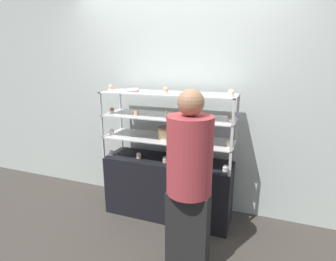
# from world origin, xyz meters

# --- Properties ---
(ground_plane) EXTENTS (20.00, 20.00, 0.00)m
(ground_plane) POSITION_xyz_m (0.00, 0.00, 0.00)
(ground_plane) COLOR #38332D
(back_wall) EXTENTS (8.00, 0.05, 2.60)m
(back_wall) POSITION_xyz_m (0.00, 0.36, 1.30)
(back_wall) COLOR #A8B2AD
(back_wall) RESTS_ON ground_plane
(display_base) EXTENTS (1.41, 0.43, 0.68)m
(display_base) POSITION_xyz_m (0.00, 0.00, 0.34)
(display_base) COLOR black
(display_base) RESTS_ON ground_plane
(display_riser_lower) EXTENTS (1.41, 0.43, 0.24)m
(display_riser_lower) POSITION_xyz_m (0.00, 0.00, 0.91)
(display_riser_lower) COLOR #B7B7BC
(display_riser_lower) RESTS_ON display_base
(display_riser_middle) EXTENTS (1.41, 0.43, 0.24)m
(display_riser_middle) POSITION_xyz_m (0.00, 0.00, 1.15)
(display_riser_middle) COLOR #B7B7BC
(display_riser_middle) RESTS_ON display_riser_lower
(display_riser_upper) EXTENTS (1.41, 0.43, 0.24)m
(display_riser_upper) POSITION_xyz_m (0.00, 0.00, 1.40)
(display_riser_upper) COLOR #B7B7BC
(display_riser_upper) RESTS_ON display_riser_middle
(layer_cake_centerpiece) EXTENTS (0.21, 0.21, 0.13)m
(layer_cake_centerpiece) POSITION_xyz_m (-0.01, 0.00, 0.99)
(layer_cake_centerpiece) COLOR #DBBC84
(layer_cake_centerpiece) RESTS_ON display_riser_lower
(sheet_cake_frosted) EXTENTS (0.21, 0.15, 0.06)m
(sheet_cake_frosted) POSITION_xyz_m (0.25, -0.04, 1.20)
(sheet_cake_frosted) COLOR #DBBC84
(sheet_cake_frosted) RESTS_ON display_riser_middle
(cupcake_0) EXTENTS (0.06, 0.06, 0.07)m
(cupcake_0) POSITION_xyz_m (-0.66, -0.11, 0.71)
(cupcake_0) COLOR white
(cupcake_0) RESTS_ON display_base
(cupcake_1) EXTENTS (0.06, 0.06, 0.07)m
(cupcake_1) POSITION_xyz_m (-0.32, -0.07, 0.71)
(cupcake_1) COLOR #CCB28C
(cupcake_1) RESTS_ON display_base
(cupcake_2) EXTENTS (0.06, 0.06, 0.07)m
(cupcake_2) POSITION_xyz_m (-0.00, -0.09, 0.71)
(cupcake_2) COLOR #CCB28C
(cupcake_2) RESTS_ON display_base
(cupcake_3) EXTENTS (0.06, 0.06, 0.07)m
(cupcake_3) POSITION_xyz_m (0.32, -0.11, 0.71)
(cupcake_3) COLOR beige
(cupcake_3) RESTS_ON display_base
(cupcake_4) EXTENTS (0.06, 0.06, 0.07)m
(cupcake_4) POSITION_xyz_m (0.64, -0.10, 0.71)
(cupcake_4) COLOR white
(cupcake_4) RESTS_ON display_base
(price_tag_0) EXTENTS (0.04, 0.00, 0.04)m
(price_tag_0) POSITION_xyz_m (0.17, -0.19, 0.70)
(price_tag_0) COLOR white
(price_tag_0) RESTS_ON display_base
(cupcake_5) EXTENTS (0.06, 0.06, 0.07)m
(cupcake_5) POSITION_xyz_m (-0.64, -0.09, 0.96)
(cupcake_5) COLOR white
(cupcake_5) RESTS_ON display_riser_lower
(cupcake_6) EXTENTS (0.06, 0.06, 0.07)m
(cupcake_6) POSITION_xyz_m (0.66, -0.07, 0.96)
(cupcake_6) COLOR beige
(cupcake_6) RESTS_ON display_riser_lower
(price_tag_1) EXTENTS (0.04, 0.00, 0.04)m
(price_tag_1) POSITION_xyz_m (0.31, -0.19, 0.95)
(price_tag_1) COLOR white
(price_tag_1) RESTS_ON display_riser_lower
(cupcake_7) EXTENTS (0.05, 0.05, 0.06)m
(cupcake_7) POSITION_xyz_m (-0.64, -0.07, 1.20)
(cupcake_7) COLOR beige
(cupcake_7) RESTS_ON display_riser_middle
(cupcake_8) EXTENTS (0.05, 0.05, 0.06)m
(cupcake_8) POSITION_xyz_m (-0.32, -0.10, 1.20)
(cupcake_8) COLOR #CCB28C
(cupcake_8) RESTS_ON display_riser_middle
(cupcake_9) EXTENTS (0.05, 0.05, 0.06)m
(cupcake_9) POSITION_xyz_m (-0.01, -0.04, 1.20)
(cupcake_9) COLOR white
(cupcake_9) RESTS_ON display_riser_middle
(cupcake_10) EXTENTS (0.05, 0.05, 0.06)m
(cupcake_10) POSITION_xyz_m (0.65, -0.05, 1.20)
(cupcake_10) COLOR white
(cupcake_10) RESTS_ON display_riser_middle
(price_tag_2) EXTENTS (0.04, 0.00, 0.04)m
(price_tag_2) POSITION_xyz_m (0.09, -0.19, 1.19)
(price_tag_2) COLOR white
(price_tag_2) RESTS_ON display_riser_middle
(cupcake_11) EXTENTS (0.06, 0.06, 0.07)m
(cupcake_11) POSITION_xyz_m (-0.65, -0.05, 1.45)
(cupcake_11) COLOR white
(cupcake_11) RESTS_ON display_riser_upper
(cupcake_12) EXTENTS (0.06, 0.06, 0.07)m
(cupcake_12) POSITION_xyz_m (0.01, -0.09, 1.45)
(cupcake_12) COLOR beige
(cupcake_12) RESTS_ON display_riser_upper
(cupcake_13) EXTENTS (0.06, 0.06, 0.07)m
(cupcake_13) POSITION_xyz_m (0.64, -0.09, 1.45)
(cupcake_13) COLOR beige
(cupcake_13) RESTS_ON display_riser_upper
(price_tag_3) EXTENTS (0.04, 0.00, 0.04)m
(price_tag_3) POSITION_xyz_m (-0.08, -0.19, 1.43)
(price_tag_3) COLOR white
(price_tag_3) RESTS_ON display_riser_upper
(donut_glazed) EXTENTS (0.14, 0.14, 0.03)m
(donut_glazed) POSITION_xyz_m (-0.39, -0.01, 1.43)
(donut_glazed) COLOR #EFB2BC
(donut_glazed) RESTS_ON display_riser_upper
(customer_figure) EXTENTS (0.36, 0.36, 1.54)m
(customer_figure) POSITION_xyz_m (0.43, -0.69, 0.82)
(customer_figure) COLOR black
(customer_figure) RESTS_ON ground_plane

